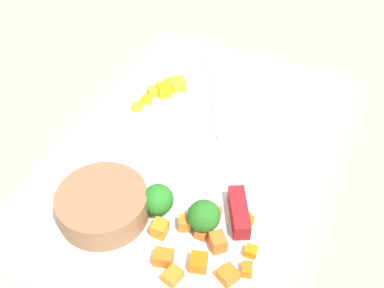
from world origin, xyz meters
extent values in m
plane|color=#999985|center=(0.00, 0.00, 0.00)|extent=(4.00, 4.00, 0.00)
cube|color=white|center=(0.00, 0.00, 0.01)|extent=(0.46, 0.30, 0.01)
cylinder|color=#936545|center=(-0.13, 0.04, 0.03)|extent=(0.10, 0.10, 0.03)
cube|color=silver|center=(0.12, 0.01, 0.01)|extent=(0.18, 0.11, 0.00)
cube|color=maroon|center=(-0.07, -0.09, 0.02)|extent=(0.06, 0.04, 0.02)
cube|color=orange|center=(-0.08, -0.06, 0.02)|extent=(0.02, 0.01, 0.01)
cube|color=orange|center=(-0.14, -0.10, 0.02)|extent=(0.02, 0.02, 0.01)
cube|color=orange|center=(-0.11, -0.06, 0.02)|extent=(0.01, 0.01, 0.01)
cube|color=orange|center=(-0.11, -0.04, 0.02)|extent=(0.02, 0.02, 0.01)
cube|color=orange|center=(-0.09, -0.05, 0.02)|extent=(0.02, 0.02, 0.01)
cube|color=orange|center=(-0.13, -0.12, 0.02)|extent=(0.02, 0.01, 0.01)
cube|color=orange|center=(-0.14, -0.07, 0.02)|extent=(0.02, 0.02, 0.01)
cube|color=orange|center=(-0.15, -0.04, 0.02)|extent=(0.02, 0.02, 0.01)
cube|color=orange|center=(-0.12, -0.08, 0.02)|extent=(0.02, 0.02, 0.02)
cube|color=orange|center=(-0.17, -0.06, 0.02)|extent=(0.02, 0.02, 0.01)
cube|color=orange|center=(-0.11, -0.11, 0.02)|extent=(0.01, 0.01, 0.01)
cube|color=orange|center=(-0.08, -0.09, 0.02)|extent=(0.02, 0.02, 0.01)
cube|color=orange|center=(-0.13, -0.02, 0.02)|extent=(0.02, 0.02, 0.02)
cube|color=yellow|center=(0.06, 0.09, 0.02)|extent=(0.01, 0.02, 0.01)
cube|color=yellow|center=(0.08, 0.08, 0.02)|extent=(0.02, 0.02, 0.02)
cube|color=yellow|center=(0.04, 0.10, 0.02)|extent=(0.02, 0.02, 0.01)
cube|color=yellow|center=(0.10, 0.07, 0.02)|extent=(0.03, 0.03, 0.02)
cube|color=yellow|center=(0.10, 0.08, 0.02)|extent=(0.02, 0.02, 0.01)
cube|color=yellow|center=(0.08, 0.09, 0.02)|extent=(0.02, 0.02, 0.01)
cylinder|color=#96B964|center=(-0.10, -0.06, 0.02)|extent=(0.01, 0.01, 0.01)
sphere|color=#296F22|center=(-0.10, -0.06, 0.03)|extent=(0.03, 0.03, 0.03)
cylinder|color=#95AD5D|center=(-0.10, -0.01, 0.02)|extent=(0.01, 0.01, 0.01)
sphere|color=#287C24|center=(-0.10, -0.01, 0.03)|extent=(0.03, 0.03, 0.03)
camera|label=1|loc=(-0.37, -0.17, 0.42)|focal=44.31mm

